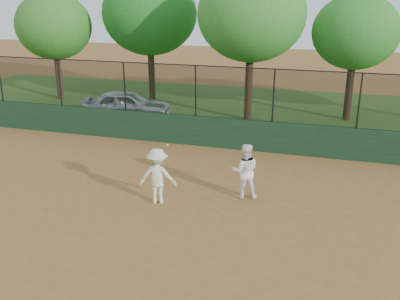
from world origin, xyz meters
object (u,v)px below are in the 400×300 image
(player_second, at_px, (245,171))
(tree_3, at_px, (356,32))
(player_main, at_px, (158,176))
(tree_0, at_px, (54,26))
(tree_1, at_px, (149,13))
(parked_car, at_px, (127,105))
(tree_2, at_px, (251,15))

(player_second, distance_m, tree_3, 10.86)
(player_main, relative_size, tree_3, 0.34)
(player_second, height_order, tree_0, tree_0)
(player_second, distance_m, tree_1, 14.22)
(tree_0, bearing_deg, tree_3, -0.11)
(parked_car, bearing_deg, tree_1, -7.89)
(tree_2, bearing_deg, player_main, -94.86)
(parked_car, height_order, tree_3, tree_3)
(tree_1, distance_m, tree_3, 10.76)
(tree_0, distance_m, tree_1, 5.33)
(parked_car, bearing_deg, tree_3, -88.22)
(parked_car, relative_size, player_main, 2.12)
(parked_car, xyz_separation_m, tree_1, (-0.57, 4.52, 4.00))
(tree_1, bearing_deg, tree_2, -25.06)
(player_main, relative_size, tree_0, 0.34)
(tree_1, relative_size, tree_3, 1.20)
(tree_0, bearing_deg, parked_car, -28.53)
(tree_2, bearing_deg, parked_car, -163.17)
(player_main, xyz_separation_m, tree_2, (0.82, 9.61, 4.02))
(player_second, xyz_separation_m, tree_3, (3.05, 9.91, 3.24))
(player_second, height_order, tree_2, tree_2)
(player_second, height_order, player_main, player_main)
(player_main, xyz_separation_m, tree_1, (-5.27, 12.45, 3.89))
(player_main, distance_m, tree_0, 15.46)
(player_main, height_order, tree_1, tree_1)
(player_main, bearing_deg, tree_1, 112.95)
(tree_2, height_order, tree_3, tree_2)
(parked_car, height_order, player_second, player_second)
(parked_car, relative_size, player_second, 2.51)
(parked_car, bearing_deg, tree_2, -88.21)
(parked_car, distance_m, tree_0, 7.25)
(tree_2, bearing_deg, tree_1, 154.94)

